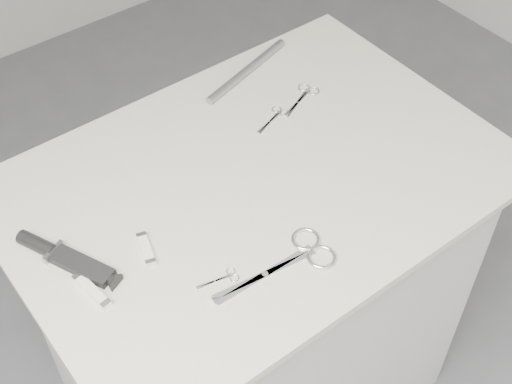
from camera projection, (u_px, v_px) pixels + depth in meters
plinth at (256, 307)px, 1.78m from camera, size 0.90×0.60×0.90m
display_board at (256, 180)px, 1.44m from camera, size 1.00×0.70×0.02m
large_shears at (296, 257)px, 1.29m from camera, size 0.24×0.10×0.01m
embroidery_scissors_a at (304, 95)px, 1.60m from camera, size 0.12×0.07×0.00m
embroidery_scissors_b at (275, 117)px, 1.55m from camera, size 0.10×0.05×0.00m
tiny_scissors at (223, 278)px, 1.26m from camera, size 0.08×0.04×0.00m
sheathed_knife at (61, 256)px, 1.29m from camera, size 0.11×0.20×0.03m
pocket_knife_a at (92, 290)px, 1.24m from camera, size 0.03×0.09×0.01m
pocket_knife_b at (146, 249)px, 1.30m from camera, size 0.04×0.08×0.01m
metal_rail at (247, 71)px, 1.65m from camera, size 0.27×0.09×0.02m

